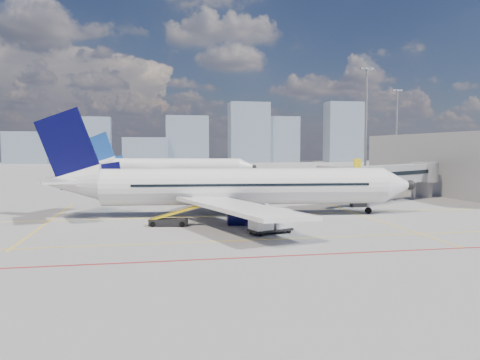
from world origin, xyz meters
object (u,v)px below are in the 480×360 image
object	(u,v)px
baggage_tug	(270,223)
cargo_dolly	(270,220)
second_aircraft	(170,167)
ramp_worker	(281,220)
belt_loader	(170,220)
main_aircraft	(229,187)

from	to	relation	value
baggage_tug	cargo_dolly	distance (m)	1.67
second_aircraft	cargo_dolly	bearing A→B (deg)	-67.53
second_aircraft	baggage_tug	distance (m)	66.66
cargo_dolly	ramp_worker	distance (m)	2.97
belt_loader	ramp_worker	size ratio (longest dim) A/B	3.50
main_aircraft	belt_loader	xyz separation A→B (m)	(-6.89, -5.86, -2.65)
second_aircraft	baggage_tug	xyz separation A→B (m)	(6.74, -66.27, -2.49)
ramp_worker	baggage_tug	bearing A→B (deg)	161.32
main_aircraft	baggage_tug	distance (m)	10.59
belt_loader	cargo_dolly	bearing A→B (deg)	-23.41
baggage_tug	second_aircraft	bearing A→B (deg)	93.10
main_aircraft	baggage_tug	world-z (taller)	main_aircraft
main_aircraft	ramp_worker	bearing A→B (deg)	-63.74
main_aircraft	second_aircraft	distance (m)	56.39
baggage_tug	cargo_dolly	xyz separation A→B (m)	(-0.38, -1.56, 0.45)
main_aircraft	second_aircraft	bearing A→B (deg)	100.30
second_aircraft	ramp_worker	world-z (taller)	second_aircraft
cargo_dolly	ramp_worker	world-z (taller)	cargo_dolly
second_aircraft	belt_loader	world-z (taller)	second_aircraft
main_aircraft	ramp_worker	xyz separation A→B (m)	(3.46, -9.20, -2.44)
cargo_dolly	second_aircraft	bearing A→B (deg)	75.83
cargo_dolly	ramp_worker	bearing A→B (deg)	35.81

